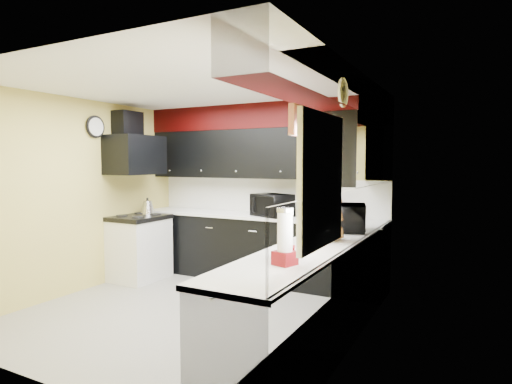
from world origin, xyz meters
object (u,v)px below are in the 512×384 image
at_px(knife_block, 331,210).
at_px(microwave, 349,218).
at_px(utensil_crock, 308,213).
at_px(toaster_oven, 272,205).
at_px(kettle, 148,207).

bearing_deg(knife_block, microwave, -83.53).
xyz_separation_m(utensil_crock, knife_block, (0.31, 0.03, 0.05)).
bearing_deg(toaster_oven, utensil_crock, 25.30).
bearing_deg(kettle, knife_block, 10.29).
bearing_deg(knife_block, toaster_oven, 160.30).
relative_size(toaster_oven, utensil_crock, 3.53).
relative_size(utensil_crock, knife_block, 0.62).
bearing_deg(kettle, microwave, -5.76).
relative_size(knife_block, kettle, 1.14).
relative_size(toaster_oven, kettle, 2.50).
distance_m(utensil_crock, knife_block, 0.31).
xyz_separation_m(toaster_oven, microwave, (1.28, -0.75, -0.01)).
bearing_deg(kettle, utensil_crock, 10.97).
bearing_deg(toaster_oven, microwave, -7.20).
height_order(toaster_oven, utensil_crock, toaster_oven).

